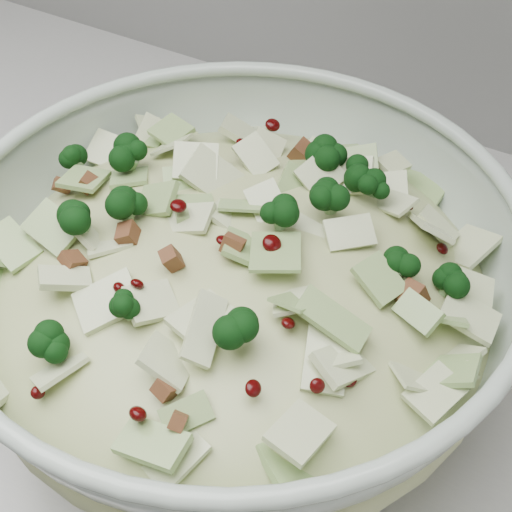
{
  "coord_description": "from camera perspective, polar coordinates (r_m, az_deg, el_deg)",
  "views": [
    {
      "loc": [
        0.17,
        1.32,
        1.36
      ],
      "look_at": [
        0.0,
        1.61,
        1.01
      ],
      "focal_mm": 50.0,
      "sensor_mm": 36.0,
      "label": 1
    }
  ],
  "objects": [
    {
      "name": "mixing_bowl",
      "position": [
        0.5,
        -1.53,
        -3.04
      ],
      "size": [
        0.45,
        0.45,
        0.15
      ],
      "rotation": [
        0.0,
        0.0,
        -0.19
      ],
      "color": "#A9BAAB",
      "rests_on": "counter"
    },
    {
      "name": "salad",
      "position": [
        0.48,
        -1.59,
        -1.08
      ],
      "size": [
        0.43,
        0.43,
        0.15
      ],
      "rotation": [
        0.0,
        0.0,
        -0.23
      ],
      "color": "#B8C083",
      "rests_on": "mixing_bowl"
    }
  ]
}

